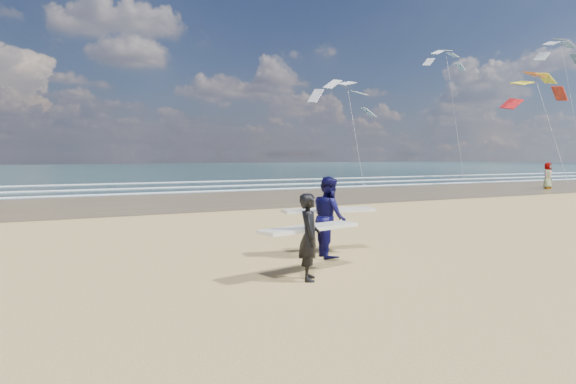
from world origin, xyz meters
TOP-DOWN VIEW (x-y plane):
  - wet_sand_strip at (20.00, 18.00)m, footprint 220.00×12.00m
  - ocean at (20.00, 72.00)m, footprint 220.00×100.00m
  - foam_breakers at (20.00, 28.10)m, footprint 220.00×11.70m
  - surfer_near at (-0.49, 0.35)m, footprint 2.26×1.21m
  - surfer_far at (0.96, 2.02)m, footprint 2.26×1.31m
  - beachgoer_0 at (26.39, 15.33)m, footprint 1.00×0.79m
  - kite_0 at (29.77, 18.26)m, footprint 6.65×4.83m
  - kite_1 at (18.00, 26.67)m, footprint 6.24×4.79m
  - kite_2 at (43.39, 25.82)m, footprint 6.49×4.81m
  - kite_5 at (34.47, 32.58)m, footprint 5.35×4.69m

SIDE VIEW (x-z plane):
  - wet_sand_strip at x=20.00m, z-range 0.00..0.01m
  - ocean at x=20.00m, z-range 0.00..0.02m
  - foam_breakers at x=20.00m, z-range 0.02..0.08m
  - surfer_near at x=-0.49m, z-range 0.02..1.65m
  - beachgoer_0 at x=26.39m, z-range 0.00..1.79m
  - surfer_far at x=0.96m, z-range 0.01..1.86m
  - kite_1 at x=18.00m, z-range 0.67..10.07m
  - kite_0 at x=29.77m, z-range 0.83..10.67m
  - kite_5 at x=34.47m, z-range 0.48..14.99m
  - kite_2 at x=43.39m, z-range 0.99..16.35m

